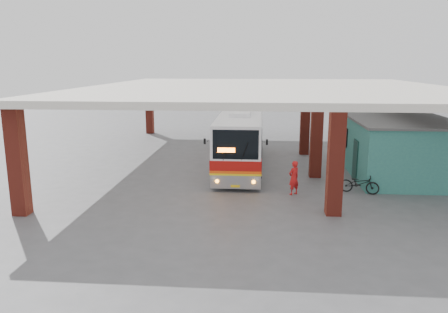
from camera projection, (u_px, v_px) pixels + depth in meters
name	position (u px, v px, depth m)	size (l,w,h in m)	color
ground	(259.00, 191.00, 20.79)	(90.00, 90.00, 0.00)	#515154
brick_columns	(284.00, 131.00, 25.09)	(20.10, 21.60, 4.35)	maroon
canopy_roof	(269.00, 88.00, 26.14)	(21.00, 23.00, 0.30)	silver
shop_building	(397.00, 146.00, 23.76)	(5.20, 8.20, 3.11)	#2E7470
coach_bus	(241.00, 138.00, 25.73)	(2.46, 11.54, 3.36)	white
motorcycle	(359.00, 183.00, 20.38)	(0.63, 1.80, 0.94)	black
pedestrian	(294.00, 178.00, 20.12)	(0.58, 0.38, 1.59)	red
red_chair	(338.00, 153.00, 27.81)	(0.57, 0.57, 0.84)	red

